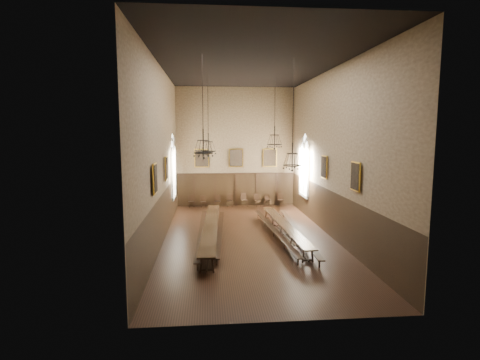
{
  "coord_description": "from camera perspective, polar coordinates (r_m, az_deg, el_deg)",
  "views": [
    {
      "loc": [
        -2.14,
        -19.44,
        5.65
      ],
      "look_at": [
        -0.33,
        1.5,
        2.95
      ],
      "focal_mm": 28.0,
      "sensor_mm": 36.0,
      "label": 1
    }
  ],
  "objects": [
    {
      "name": "window_right",
      "position": [
        25.89,
        9.79,
        2.22
      ],
      "size": [
        0.2,
        2.2,
        4.6
      ],
      "primitive_type": null,
      "color": "white",
      "rests_on": "wall_right"
    },
    {
      "name": "chair_7",
      "position": [
        29.04,
        6.23,
        -3.37
      ],
      "size": [
        0.51,
        0.51,
        0.96
      ],
      "rotation": [
        0.0,
        0.0,
        0.24
      ],
      "color": "black",
      "rests_on": "floor"
    },
    {
      "name": "portrait_back_2",
      "position": [
        28.78,
        4.56,
        3.41
      ],
      "size": [
        1.1,
        0.12,
        1.4
      ],
      "color": "gold",
      "rests_on": "wall_back"
    },
    {
      "name": "portrait_right_1",
      "position": [
        17.33,
        17.19,
        0.52
      ],
      "size": [
        0.12,
        1.0,
        1.3
      ],
      "color": "gold",
      "rests_on": "wall_right"
    },
    {
      "name": "wall_left",
      "position": [
        19.62,
        -11.9,
        3.79
      ],
      "size": [
        0.02,
        18.0,
        9.0
      ],
      "primitive_type": "cube",
      "color": "#8D7957",
      "rests_on": "ground"
    },
    {
      "name": "chair_3",
      "position": [
        28.53,
        -1.57,
        -3.53
      ],
      "size": [
        0.45,
        0.45,
        0.95
      ],
      "rotation": [
        0.0,
        0.0,
        -0.08
      ],
      "color": "black",
      "rests_on": "floor"
    },
    {
      "name": "portrait_back_1",
      "position": [
        28.47,
        -0.62,
        3.39
      ],
      "size": [
        1.1,
        0.12,
        1.4
      ],
      "color": "gold",
      "rests_on": "wall_back"
    },
    {
      "name": "wall_back",
      "position": [
        28.56,
        -0.64,
        5.01
      ],
      "size": [
        9.0,
        0.02,
        9.0
      ],
      "primitive_type": "cube",
      "color": "#8D7957",
      "rests_on": "ground"
    },
    {
      "name": "portrait_left_1",
      "position": [
        16.22,
        -12.84,
        0.22
      ],
      "size": [
        0.12,
        1.0,
        1.3
      ],
      "color": "gold",
      "rests_on": "wall_left"
    },
    {
      "name": "floor",
      "position": [
        20.36,
        1.3,
        -8.83
      ],
      "size": [
        9.0,
        18.0,
        0.02
      ],
      "primitive_type": "cube",
      "color": "black",
      "rests_on": "ground"
    },
    {
      "name": "portrait_back_0",
      "position": [
        28.39,
        -5.87,
        3.34
      ],
      "size": [
        1.1,
        0.12,
        1.4
      ],
      "color": "gold",
      "rests_on": "wall_back"
    },
    {
      "name": "bench_right_outer",
      "position": [
        20.59,
        8.74,
        -7.89
      ],
      "size": [
        0.64,
        9.83,
        0.44
      ],
      "rotation": [
        0.0,
        0.0,
        -0.03
      ],
      "color": "black",
      "rests_on": "floor"
    },
    {
      "name": "chair_6",
      "position": [
        28.81,
        4.25,
        -3.49
      ],
      "size": [
        0.48,
        0.48,
        0.86
      ],
      "rotation": [
        0.0,
        0.0,
        0.32
      ],
      "color": "black",
      "rests_on": "floor"
    },
    {
      "name": "bench_right_inner",
      "position": [
        20.58,
        5.15,
        -7.85
      ],
      "size": [
        0.85,
        9.7,
        0.44
      ],
      "rotation": [
        0.0,
        0.0,
        0.06
      ],
      "color": "black",
      "rests_on": "floor"
    },
    {
      "name": "chair_2",
      "position": [
        28.45,
        -3.47,
        -3.59
      ],
      "size": [
        0.51,
        0.51,
        0.91
      ],
      "rotation": [
        0.0,
        0.0,
        -0.31
      ],
      "color": "black",
      "rests_on": "floor"
    },
    {
      "name": "chandelier_front_right",
      "position": [
        17.62,
        7.97,
        3.28
      ],
      "size": [
        0.86,
        0.86,
        5.05
      ],
      "color": "black",
      "rests_on": "ceiling"
    },
    {
      "name": "table_right",
      "position": [
        20.6,
        6.8,
        -7.64
      ],
      "size": [
        1.05,
        9.08,
        0.71
      ],
      "rotation": [
        0.0,
        0.0,
        0.05
      ],
      "color": "black",
      "rests_on": "floor"
    },
    {
      "name": "chair_5",
      "position": [
        28.73,
        2.67,
        -3.47
      ],
      "size": [
        0.52,
        0.52,
        0.93
      ],
      "rotation": [
        0.0,
        0.0,
        0.34
      ],
      "color": "black",
      "rests_on": "floor"
    },
    {
      "name": "chair_1",
      "position": [
        28.57,
        -5.6,
        -3.6
      ],
      "size": [
        0.43,
        0.43,
        0.86
      ],
      "rotation": [
        0.0,
        0.0,
        0.12
      ],
      "color": "black",
      "rests_on": "floor"
    },
    {
      "name": "portrait_left_0",
      "position": [
        20.66,
        -11.15,
        1.76
      ],
      "size": [
        0.12,
        1.0,
        1.3
      ],
      "color": "gold",
      "rests_on": "wall_left"
    },
    {
      "name": "portrait_right_0",
      "position": [
        21.55,
        12.7,
        1.94
      ],
      "size": [
        0.12,
        1.0,
        1.3
      ],
      "color": "gold",
      "rests_on": "wall_right"
    },
    {
      "name": "chandelier_front_left",
      "position": [
        16.76,
        -5.62,
        5.1
      ],
      "size": [
        0.86,
        0.86,
        4.43
      ],
      "color": "black",
      "rests_on": "ceiling"
    },
    {
      "name": "window_left",
      "position": [
        25.15,
        -10.15,
        2.07
      ],
      "size": [
        0.2,
        2.2,
        4.6
      ],
      "primitive_type": null,
      "color": "white",
      "rests_on": "wall_left"
    },
    {
      "name": "wall_front",
      "position": [
        10.71,
        6.61,
        1.09
      ],
      "size": [
        9.0,
        0.02,
        9.0
      ],
      "primitive_type": "cube",
      "color": "#8D7957",
      "rests_on": "ground"
    },
    {
      "name": "chandelier_back_right",
      "position": [
        21.99,
        5.28,
        6.12
      ],
      "size": [
        0.86,
        0.86,
        4.22
      ],
      "color": "black",
      "rests_on": "ceiling"
    },
    {
      "name": "bench_left_inner",
      "position": [
        20.36,
        -3.1,
        -8.05
      ],
      "size": [
        0.85,
        9.17,
        0.41
      ],
      "rotation": [
        0.0,
        0.0,
        -0.06
      ],
      "color": "black",
      "rests_on": "floor"
    },
    {
      "name": "ceiling",
      "position": [
        19.85,
        1.38,
        17.06
      ],
      "size": [
        9.0,
        18.0,
        0.02
      ],
      "primitive_type": "cube",
      "color": "black",
      "rests_on": "ground"
    },
    {
      "name": "chandelier_back_left",
      "position": [
        22.28,
        -4.84,
        5.15
      ],
      "size": [
        0.87,
        0.87,
        4.63
      ],
      "color": "black",
      "rests_on": "ceiling"
    },
    {
      "name": "table_left",
      "position": [
        20.02,
        -4.45,
        -7.88
      ],
      "size": [
        1.2,
        10.59,
        0.82
      ],
      "rotation": [
        0.0,
        0.0,
        -0.04
      ],
      "color": "black",
      "rests_on": "floor"
    },
    {
      "name": "wall_right",
      "position": [
        20.58,
        13.95,
        3.89
      ],
      "size": [
        0.02,
        18.0,
        9.0
      ],
      "primitive_type": "cube",
      "color": "#8D7957",
      "rests_on": "ground"
    },
    {
      "name": "chair_4",
      "position": [
        28.66,
        0.64,
        -3.44
      ],
      "size": [
        0.56,
        0.56,
        1.0
      ],
      "rotation": [
        0.0,
        0.0,
        0.31
      ],
      "color": "black",
      "rests_on": "floor"
    },
    {
      "name": "wainscot_panelling",
      "position": [
        20.05,
        1.31,
        -5.37
      ],
      "size": [
        9.0,
        18.0,
        2.5
      ],
      "primitive_type": null,
      "color": "black",
      "rests_on": "floor"
    },
    {
      "name": "bench_left_outer",
      "position": [
        20.21,
        -5.85,
        -8.11
      ],
      "size": [
        0.51,
        10.06,
        0.45
      ],
      "rotation": [
        0.0,
        0.0,
        -0.02
      ],
      "color": "black",
      "rests_on": "floor"
    },
    {
      "name": "chair_0",
      "position": [
        28.6,
        -7.42,
        -3.58
      ],
      "size": [
        0.47,
        0.47,
        0.91
      ],
      "rotation": [
        0.0,
        0.0,
        0.19
      ],
      "color": "black",
      "rests_on": "floor"
    }
  ]
}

